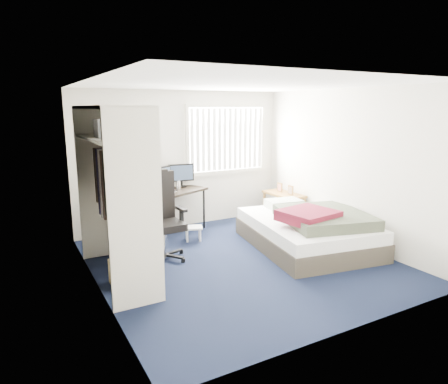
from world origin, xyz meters
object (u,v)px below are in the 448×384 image
at_px(desk, 163,190).
at_px(nightstand, 284,197).
at_px(bed, 309,229).
at_px(office_chair, 162,225).

xyz_separation_m(desk, nightstand, (2.28, -0.44, -0.27)).
bearing_deg(desk, nightstand, -10.89).
xyz_separation_m(desk, bed, (1.79, -1.75, -0.50)).
relative_size(office_chair, nightstand, 1.50).
bearing_deg(nightstand, bed, -110.62).
distance_m(desk, bed, 2.55).
bearing_deg(nightstand, office_chair, -167.23).
bearing_deg(office_chair, bed, -17.72).
bearing_deg(nightstand, desk, 169.11).
distance_m(office_chair, nightstand, 2.75).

